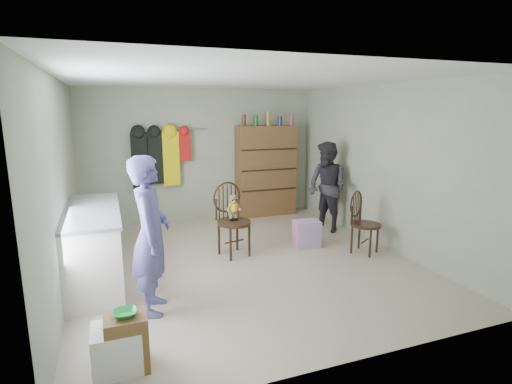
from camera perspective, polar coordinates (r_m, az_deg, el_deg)
name	(u,v)px	position (r m, az deg, el deg)	size (l,w,h in m)	color
ground_plane	(244,261)	(5.76, -1.66, -9.86)	(5.00, 5.00, 0.00)	#C3B69D
room_walls	(232,147)	(5.88, -3.44, 6.45)	(5.00, 5.00, 5.00)	#A9B094
counter	(94,246)	(5.33, -22.09, -7.15)	(0.64, 1.86, 0.94)	silver
stool	(127,343)	(3.66, -17.96, -19.79)	(0.34, 0.29, 0.48)	brown
bowl	(125,313)	(3.53, -18.24, -16.12)	(0.19, 0.19, 0.05)	green
plastic_tub	(117,348)	(3.72, -19.24, -20.32)	(0.39, 0.37, 0.37)	white
chair_front	(232,215)	(5.85, -3.47, -3.27)	(0.58, 0.58, 1.08)	black
chair_far	(362,220)	(6.16, 14.94, -3.88)	(0.57, 0.57, 0.94)	black
striped_bag	(307,234)	(6.34, 7.24, -5.91)	(0.39, 0.30, 0.41)	pink
person_left	(151,235)	(4.30, -14.81, -6.01)	(0.61, 0.40, 1.67)	#545093
person_right	(327,187)	(7.07, 10.13, 0.70)	(0.76, 0.60, 1.57)	#2D2B33
dresser	(266,171)	(8.03, 1.44, 3.09)	(1.20, 0.39, 2.08)	brown
coat_rack	(159,157)	(7.55, -13.63, 4.82)	(1.42, 0.12, 1.09)	#99999E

